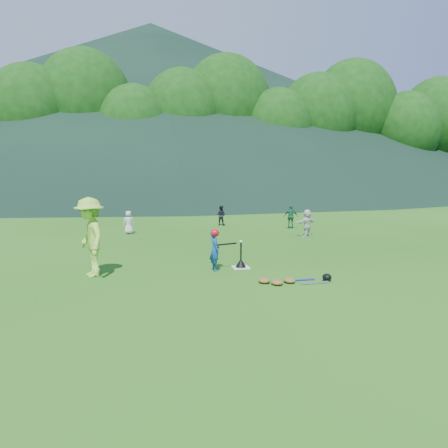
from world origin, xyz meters
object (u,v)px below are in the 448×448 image
fielder_b (221,215)px  fielder_c (291,217)px  batting_tee (241,263)px  adult_coach (90,237)px  batter_child (215,250)px  fielder_d (307,223)px  fielder_a (129,222)px  equipment_pile (290,280)px  home_plate (241,267)px

fielder_b → fielder_c: (2.91, -1.70, 0.06)m
fielder_c → batting_tee: (-3.97, -7.18, -0.41)m
adult_coach → batting_tee: 4.05m
batter_child → batting_tee: batter_child is taller
batter_child → fielder_d: batter_child is taller
batter_child → fielder_a: 7.48m
equipment_pile → batting_tee: bearing=114.0°
home_plate → equipment_pile: size_ratio=0.25×
batter_child → fielder_d: size_ratio=1.01×
fielder_c → batting_tee: bearing=78.3°
fielder_b → fielder_d: 4.85m
batter_child → fielder_c: size_ratio=1.02×
fielder_c → equipment_pile: fielder_c is taller
home_plate → fielder_a: fielder_a is taller
fielder_b → equipment_pile: (-0.27, -10.66, -0.41)m
fielder_b → fielder_c: size_ratio=0.88×
batter_child → batting_tee: (0.76, 0.17, -0.42)m
fielder_b → fielder_d: (2.78, -3.96, 0.07)m
home_plate → fielder_c: 8.22m
batter_child → adult_coach: adult_coach is taller
batter_child → adult_coach: bearing=83.8°
batting_tee → adult_coach: bearing=-177.0°
home_plate → adult_coach: (-3.94, -0.20, 0.99)m
fielder_a → batting_tee: (3.20, -6.90, -0.36)m
adult_coach → fielder_c: (7.91, 7.38, -0.46)m
home_plate → fielder_d: (3.84, 4.91, 0.53)m
fielder_a → fielder_c: fielder_c is taller
adult_coach → batting_tee: adult_coach is taller
home_plate → fielder_a: (-3.20, 6.90, 0.47)m
home_plate → adult_coach: size_ratio=0.22×
home_plate → adult_coach: 4.07m
fielder_b → equipment_pile: bearing=118.2°
fielder_b → adult_coach: bearing=90.8°
fielder_a → batter_child: bearing=106.1°
fielder_a → fielder_d: size_ratio=0.89×
batter_child → fielder_c: (4.72, 7.35, -0.01)m
batter_child → fielder_c: bearing=-39.6°
batting_tee → fielder_b: bearing=83.2°
fielder_a → fielder_b: (4.26, 1.98, -0.01)m
batter_child → adult_coach: size_ratio=0.55×
fielder_a → equipment_pile: size_ratio=0.54×
batter_child → batting_tee: size_ratio=1.62×
fielder_a → fielder_c: (7.17, 0.27, 0.06)m
home_plate → fielder_c: size_ratio=0.42×
fielder_b → batter_child: bearing=108.3°
fielder_b → batting_tee: 8.95m
batting_tee → home_plate: bearing=0.0°
adult_coach → fielder_b: bearing=131.7°
fielder_a → batting_tee: fielder_a is taller
fielder_d → equipment_pile: (-3.05, -6.69, -0.48)m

